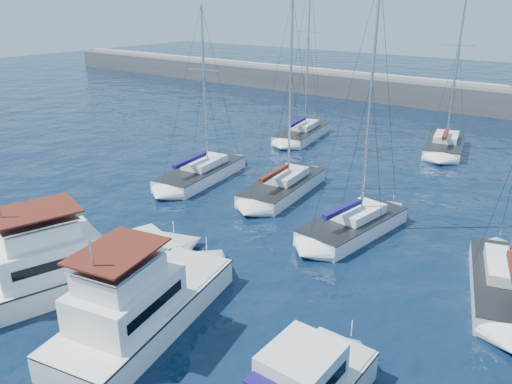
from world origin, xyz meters
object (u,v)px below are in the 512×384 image
Objects in this scene: sailboat_back_a at (302,133)px; sailboat_mid_b at (283,186)px; motor_yacht_port_inner at (65,265)px; sailboat_back_b at (445,146)px; sailboat_mid_a at (202,173)px; sailboat_mid_e at (506,284)px; motor_yacht_stbd_inner at (139,308)px; sailboat_mid_c at (354,225)px.

sailboat_mid_b is at bearing -73.19° from sailboat_back_a.
motor_yacht_port_inner is 0.70× the size of sailboat_back_b.
sailboat_mid_e is (22.78, -3.21, 0.03)m from sailboat_mid_a.
sailboat_back_b is (12.71, 19.33, 0.02)m from sailboat_mid_a.
motor_yacht_stbd_inner is 32.93m from sailboat_back_a.
sailboat_back_a is at bearing 117.40° from motor_yacht_port_inner.
sailboat_mid_a is 0.88× the size of sailboat_back_b.
sailboat_back_a reaches higher than sailboat_mid_e.
sailboat_mid_a is at bearing -178.49° from sailboat_mid_c.
sailboat_back_b is at bearing 65.28° from sailboat_mid_b.
sailboat_mid_b is at bearing 165.57° from sailboat_mid_c.
sailboat_mid_b reaches higher than sailboat_mid_a.
sailboat_mid_c is at bearing -14.43° from sailboat_mid_a.
sailboat_back_a is (-23.10, 18.46, 0.01)m from sailboat_mid_e.
sailboat_back_a reaches higher than motor_yacht_port_inner.
sailboat_mid_a is 0.85× the size of sailboat_mid_e.
motor_yacht_stbd_inner is 17.55m from sailboat_mid_b.
motor_yacht_port_inner is 35.54m from sailboat_back_b.
motor_yacht_stbd_inner is at bearing -149.92° from sailboat_mid_e.
sailboat_mid_e is at bearing -22.48° from sailboat_mid_b.
sailboat_back_a is 13.65m from sailboat_back_b.
sailboat_back_a reaches higher than sailboat_back_b.
motor_yacht_stbd_inner is (5.68, -0.22, 0.00)m from motor_yacht_port_inner.
sailboat_back_b is (-10.08, 22.54, -0.01)m from sailboat_mid_e.
sailboat_mid_c is at bearing 75.28° from motor_yacht_port_inner.
sailboat_mid_b reaches higher than motor_yacht_port_inner.
motor_yacht_stbd_inner is 0.66× the size of sailboat_back_b.
sailboat_mid_a is 0.90× the size of sailboat_mid_c.
sailboat_mid_a is (-5.35, 15.44, -0.63)m from motor_yacht_port_inner.
sailboat_back_b is at bearing 48.62° from sailboat_mid_a.
motor_yacht_stbd_inner is 19.16m from sailboat_mid_a.
sailboat_mid_b is (6.80, 1.37, 0.01)m from sailboat_mid_a.
sailboat_mid_a is at bearing -99.12° from sailboat_back_a.
motor_yacht_port_inner is at bearing -161.52° from sailboat_mid_e.
sailboat_back_a is at bearing -175.31° from sailboat_back_b.
sailboat_mid_b is at bearing 147.45° from sailboat_mid_e.
sailboat_back_b is at bearing 7.05° from sailboat_back_a.
sailboat_mid_a is (-11.03, 15.66, -0.63)m from motor_yacht_stbd_inner.
motor_yacht_port_inner and motor_yacht_stbd_inner have the same top height.
sailboat_mid_b is (-4.23, 17.03, -0.62)m from motor_yacht_stbd_inner.
sailboat_mid_a is 0.80× the size of sailboat_back_a.
sailboat_mid_e is 0.95× the size of sailboat_back_a.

